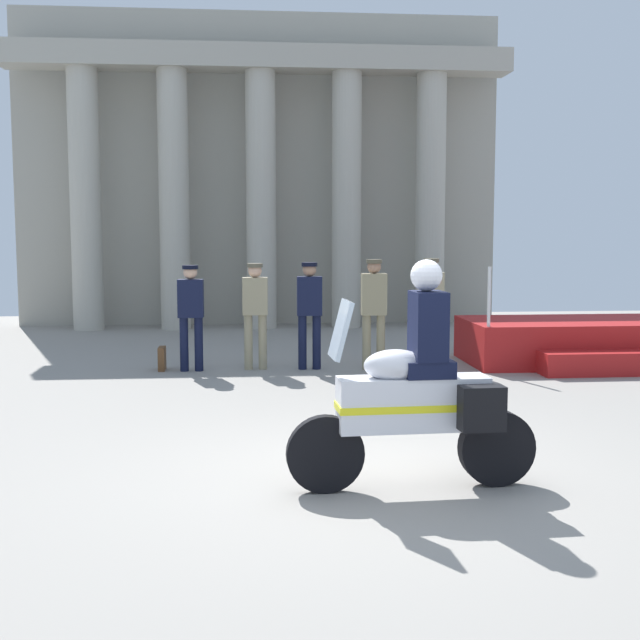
{
  "coord_description": "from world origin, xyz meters",
  "views": [
    {
      "loc": [
        -1.11,
        -6.94,
        2.14
      ],
      "look_at": [
        -0.24,
        2.68,
        1.09
      ],
      "focal_mm": 46.76,
      "sensor_mm": 36.0,
      "label": 1
    }
  ],
  "objects_px": {
    "officer_in_row_0": "(191,309)",
    "motorcycle_with_rider": "(421,394)",
    "reviewing_stand": "(577,343)",
    "officer_in_row_4": "(431,304)",
    "officer_in_row_2": "(309,307)",
    "officer_in_row_3": "(374,305)",
    "officer_in_row_1": "(255,307)",
    "briefcase_on_ground": "(162,359)"
  },
  "relations": [
    {
      "from": "briefcase_on_ground",
      "to": "officer_in_row_3",
      "type": "bearing_deg",
      "value": -3.57
    },
    {
      "from": "officer_in_row_3",
      "to": "officer_in_row_1",
      "type": "bearing_deg",
      "value": -3.21
    },
    {
      "from": "officer_in_row_1",
      "to": "briefcase_on_ground",
      "type": "height_order",
      "value": "officer_in_row_1"
    },
    {
      "from": "officer_in_row_0",
      "to": "officer_in_row_4",
      "type": "relative_size",
      "value": 0.95
    },
    {
      "from": "reviewing_stand",
      "to": "officer_in_row_3",
      "type": "distance_m",
      "value": 3.43
    },
    {
      "from": "officer_in_row_0",
      "to": "motorcycle_with_rider",
      "type": "xyz_separation_m",
      "value": [
        2.25,
        -6.01,
        -0.15
      ]
    },
    {
      "from": "officer_in_row_4",
      "to": "officer_in_row_3",
      "type": "bearing_deg",
      "value": 3.66
    },
    {
      "from": "officer_in_row_4",
      "to": "motorcycle_with_rider",
      "type": "height_order",
      "value": "motorcycle_with_rider"
    },
    {
      "from": "reviewing_stand",
      "to": "officer_in_row_0",
      "type": "relative_size",
      "value": 2.2
    },
    {
      "from": "officer_in_row_2",
      "to": "briefcase_on_ground",
      "type": "bearing_deg",
      "value": -0.51
    },
    {
      "from": "officer_in_row_3",
      "to": "motorcycle_with_rider",
      "type": "height_order",
      "value": "motorcycle_with_rider"
    },
    {
      "from": "officer_in_row_1",
      "to": "officer_in_row_2",
      "type": "bearing_deg",
      "value": 177.57
    },
    {
      "from": "officer_in_row_2",
      "to": "officer_in_row_4",
      "type": "bearing_deg",
      "value": 179.7
    },
    {
      "from": "officer_in_row_3",
      "to": "briefcase_on_ground",
      "type": "relative_size",
      "value": 4.69
    },
    {
      "from": "reviewing_stand",
      "to": "officer_in_row_1",
      "type": "xyz_separation_m",
      "value": [
        -5.16,
        -0.13,
        0.63
      ]
    },
    {
      "from": "officer_in_row_0",
      "to": "motorcycle_with_rider",
      "type": "relative_size",
      "value": 0.77
    },
    {
      "from": "officer_in_row_0",
      "to": "officer_in_row_3",
      "type": "bearing_deg",
      "value": -179.87
    },
    {
      "from": "officer_in_row_3",
      "to": "briefcase_on_ground",
      "type": "xyz_separation_m",
      "value": [
        -3.23,
        0.2,
        -0.82
      ]
    },
    {
      "from": "motorcycle_with_rider",
      "to": "officer_in_row_0",
      "type": "bearing_deg",
      "value": -72.04
    },
    {
      "from": "officer_in_row_2",
      "to": "officer_in_row_4",
      "type": "distance_m",
      "value": 1.87
    },
    {
      "from": "officer_in_row_0",
      "to": "officer_in_row_2",
      "type": "relative_size",
      "value": 0.98
    },
    {
      "from": "officer_in_row_0",
      "to": "officer_in_row_4",
      "type": "height_order",
      "value": "officer_in_row_4"
    },
    {
      "from": "reviewing_stand",
      "to": "officer_in_row_1",
      "type": "height_order",
      "value": "officer_in_row_1"
    },
    {
      "from": "officer_in_row_2",
      "to": "officer_in_row_3",
      "type": "xyz_separation_m",
      "value": [
        0.98,
        -0.1,
        0.03
      ]
    },
    {
      "from": "officer_in_row_0",
      "to": "officer_in_row_4",
      "type": "bearing_deg",
      "value": -179.02
    },
    {
      "from": "reviewing_stand",
      "to": "briefcase_on_ground",
      "type": "relative_size",
      "value": 9.83
    },
    {
      "from": "officer_in_row_2",
      "to": "officer_in_row_3",
      "type": "distance_m",
      "value": 0.99
    },
    {
      "from": "officer_in_row_3",
      "to": "motorcycle_with_rider",
      "type": "xyz_separation_m",
      "value": [
        -0.53,
        -5.91,
        -0.2
      ]
    },
    {
      "from": "officer_in_row_0",
      "to": "reviewing_stand",
      "type": "bearing_deg",
      "value": -176.03
    },
    {
      "from": "officer_in_row_1",
      "to": "officer_in_row_4",
      "type": "xyz_separation_m",
      "value": [
        2.7,
        -0.14,
        0.04
      ]
    },
    {
      "from": "officer_in_row_0",
      "to": "officer_in_row_1",
      "type": "bearing_deg",
      "value": -173.64
    },
    {
      "from": "officer_in_row_0",
      "to": "officer_in_row_2",
      "type": "bearing_deg",
      "value": -177.68
    },
    {
      "from": "officer_in_row_0",
      "to": "briefcase_on_ground",
      "type": "distance_m",
      "value": 0.9
    },
    {
      "from": "officer_in_row_2",
      "to": "briefcase_on_ground",
      "type": "distance_m",
      "value": 2.39
    },
    {
      "from": "officer_in_row_0",
      "to": "briefcase_on_ground",
      "type": "height_order",
      "value": "officer_in_row_0"
    },
    {
      "from": "officer_in_row_3",
      "to": "motorcycle_with_rider",
      "type": "distance_m",
      "value": 5.94
    },
    {
      "from": "officer_in_row_0",
      "to": "motorcycle_with_rider",
      "type": "bearing_deg",
      "value": 112.56
    },
    {
      "from": "officer_in_row_4",
      "to": "officer_in_row_1",
      "type": "bearing_deg",
      "value": -0.95
    },
    {
      "from": "reviewing_stand",
      "to": "officer_in_row_4",
      "type": "bearing_deg",
      "value": -173.66
    },
    {
      "from": "officer_in_row_0",
      "to": "motorcycle_with_rider",
      "type": "distance_m",
      "value": 6.42
    },
    {
      "from": "reviewing_stand",
      "to": "officer_in_row_4",
      "type": "height_order",
      "value": "officer_in_row_4"
    },
    {
      "from": "officer_in_row_3",
      "to": "officer_in_row_4",
      "type": "height_order",
      "value": "officer_in_row_4"
    }
  ]
}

